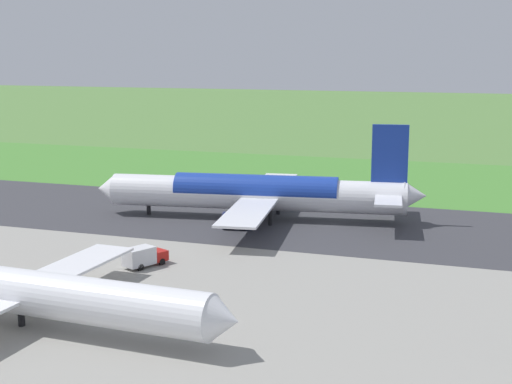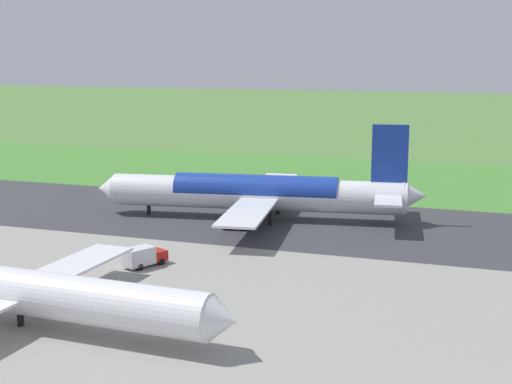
{
  "view_description": "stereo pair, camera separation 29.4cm",
  "coord_description": "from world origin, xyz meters",
  "px_view_note": "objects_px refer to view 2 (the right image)",
  "views": [
    {
      "loc": [
        -25.45,
        110.64,
        26.76
      ],
      "look_at": [
        12.1,
        0.0,
        4.5
      ],
      "focal_mm": 51.65,
      "sensor_mm": 36.0,
      "label": 1
    },
    {
      "loc": [
        -25.73,
        110.55,
        26.76
      ],
      "look_at": [
        12.1,
        0.0,
        4.5
      ],
      "focal_mm": 51.65,
      "sensor_mm": 36.0,
      "label": 2
    }
  ],
  "objects_px": {
    "airliner_parked_mid": "(16,290)",
    "service_truck_baggage": "(143,256)",
    "traffic_cone_orange": "(348,188)",
    "airliner_main": "(258,193)",
    "no_stopping_sign": "(385,183)"
  },
  "relations": [
    {
      "from": "airliner_parked_mid",
      "to": "service_truck_baggage",
      "type": "relative_size",
      "value": 7.52
    },
    {
      "from": "service_truck_baggage",
      "to": "traffic_cone_orange",
      "type": "xyz_separation_m",
      "value": [
        -13.35,
        -61.22,
        -1.13
      ]
    },
    {
      "from": "airliner_parked_mid",
      "to": "traffic_cone_orange",
      "type": "bearing_deg",
      "value": -100.6
    },
    {
      "from": "airliner_main",
      "to": "airliner_parked_mid",
      "type": "xyz_separation_m",
      "value": [
        7.34,
        52.64,
        -0.63
      ]
    },
    {
      "from": "no_stopping_sign",
      "to": "traffic_cone_orange",
      "type": "height_order",
      "value": "no_stopping_sign"
    },
    {
      "from": "airliner_parked_mid",
      "to": "service_truck_baggage",
      "type": "bearing_deg",
      "value": -95.82
    },
    {
      "from": "airliner_main",
      "to": "no_stopping_sign",
      "type": "distance_m",
      "value": 34.51
    },
    {
      "from": "airliner_parked_mid",
      "to": "traffic_cone_orange",
      "type": "xyz_separation_m",
      "value": [
        -15.62,
        -83.48,
        -3.45
      ]
    },
    {
      "from": "airliner_main",
      "to": "service_truck_baggage",
      "type": "distance_m",
      "value": 30.93
    },
    {
      "from": "no_stopping_sign",
      "to": "traffic_cone_orange",
      "type": "xyz_separation_m",
      "value": [
        7.41,
        -0.22,
        -1.43
      ]
    },
    {
      "from": "traffic_cone_orange",
      "to": "service_truck_baggage",
      "type": "bearing_deg",
      "value": 77.69
    },
    {
      "from": "airliner_main",
      "to": "service_truck_baggage",
      "type": "xyz_separation_m",
      "value": [
        5.07,
        30.37,
        -2.95
      ]
    },
    {
      "from": "airliner_main",
      "to": "no_stopping_sign",
      "type": "height_order",
      "value": "airliner_main"
    },
    {
      "from": "no_stopping_sign",
      "to": "traffic_cone_orange",
      "type": "bearing_deg",
      "value": -1.74
    },
    {
      "from": "airliner_parked_mid",
      "to": "no_stopping_sign",
      "type": "height_order",
      "value": "airliner_parked_mid"
    }
  ]
}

